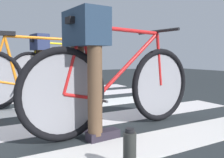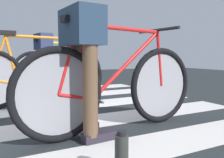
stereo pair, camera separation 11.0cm
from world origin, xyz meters
name	(u,v)px [view 1 (the left image)]	position (x,y,z in m)	size (l,w,h in m)	color
crosswalk_markings	(2,122)	(0.05, -0.19, 0.02)	(5.32, 4.25, 0.00)	silver
bicycle_1_of_4	(118,86)	(0.93, -0.93, 0.41)	(1.73, 0.52, 0.93)	black
cyclist_1_of_4	(86,56)	(0.62, -0.95, 0.67)	(0.34, 0.43, 1.00)	brown
bicycle_2_of_4	(36,77)	(0.52, 0.38, 0.41)	(1.74, 0.52, 0.93)	black
bicycle_4_of_4	(57,70)	(1.17, 1.69, 0.41)	(1.73, 0.52, 0.93)	black
cyclist_4_of_4	(40,55)	(0.86, 1.65, 0.68)	(0.36, 0.43, 1.02)	brown
water_bottle	(130,150)	(0.60, -1.60, 0.14)	(0.08, 0.08, 0.24)	#2C2E2B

